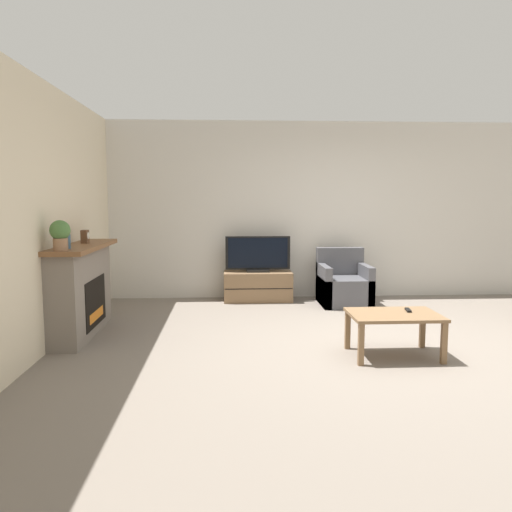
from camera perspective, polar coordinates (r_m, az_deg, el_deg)
The scene contains 12 objects.
ground_plane at distance 5.51m, azimuth 14.12°, elevation -9.75°, with size 24.00×24.00×0.00m, color slate.
wall_back at distance 7.86m, azimuth 8.66°, elevation 5.18°, with size 12.00×0.06×2.70m.
wall_left at distance 5.37m, azimuth -23.30°, elevation 4.13°, with size 0.06×12.00×2.70m.
fireplace at distance 5.94m, azimuth -19.33°, elevation -3.56°, with size 0.43×1.59×1.02m.
mantel_vase_left at distance 5.41m, azimuth -20.79°, elevation 1.63°, with size 0.07×0.07×0.17m.
mantel_clock at distance 6.02m, azimuth -18.97°, elevation 2.11°, with size 0.08×0.11×0.15m.
potted_plant at distance 5.22m, azimuth -21.48°, elevation 2.40°, with size 0.20×0.20×0.30m.
tv_stand at distance 7.52m, azimuth 0.21°, elevation -3.47°, with size 1.02×0.46×0.44m.
tv at distance 7.45m, azimuth 0.21°, elevation 0.07°, with size 0.97×0.18×0.54m.
armchair at distance 7.39m, azimuth 9.97°, elevation -3.35°, with size 0.70×0.76×0.80m.
coffee_table at distance 5.05m, azimuth 15.49°, elevation -6.97°, with size 0.86×0.60×0.42m.
remote at distance 5.17m, azimuth 16.99°, elevation -5.93°, with size 0.06×0.15×0.02m.
Camera 1 is at (-1.60, -5.04, 1.53)m, focal length 35.00 mm.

